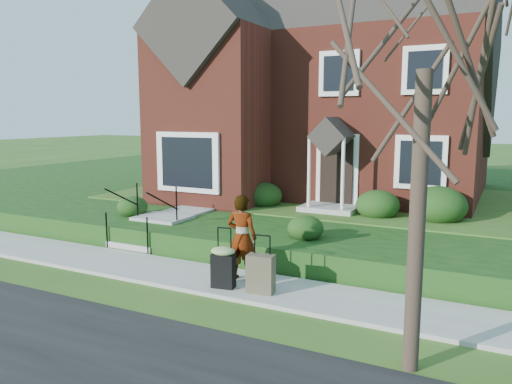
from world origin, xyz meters
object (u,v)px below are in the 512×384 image
Objects in this scene: woman at (242,237)px; suitcase_black at (223,265)px; tree_verge at (426,38)px; suitcase_olive at (261,274)px; front_steps at (152,227)px.

woman reaches higher than suitcase_black.
woman is 5.39m from tree_verge.
suitcase_black is 5.53m from tree_verge.
suitcase_black is at bearing 178.62° from suitcase_olive.
front_steps is 9.02m from tree_verge.
woman reaches higher than suitcase_olive.
woman is 1.48× the size of suitcase_black.
woman is at bearing -24.50° from front_steps.
tree_verge is (3.01, -1.52, 3.86)m from suitcase_olive.
suitcase_black is 0.78m from suitcase_olive.
suitcase_olive is (0.77, 0.07, -0.09)m from suitcase_black.
suitcase_black is (-0.09, -0.60, -0.42)m from woman.
suitcase_olive is (0.69, -0.52, -0.51)m from woman.
tree_verge reaches higher than suitcase_black.
woman is at bearing 135.80° from suitcase_olive.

